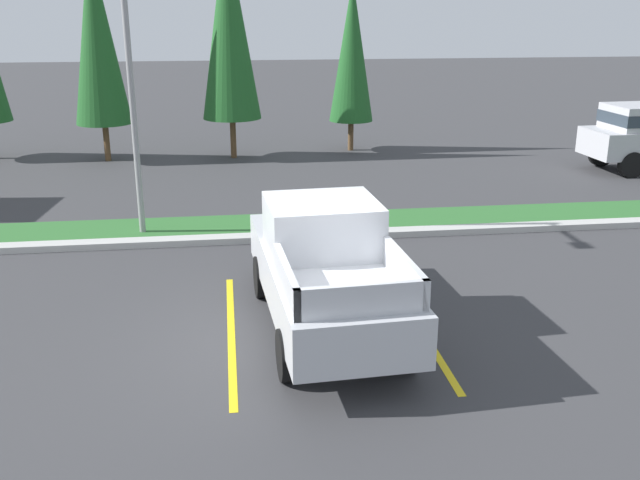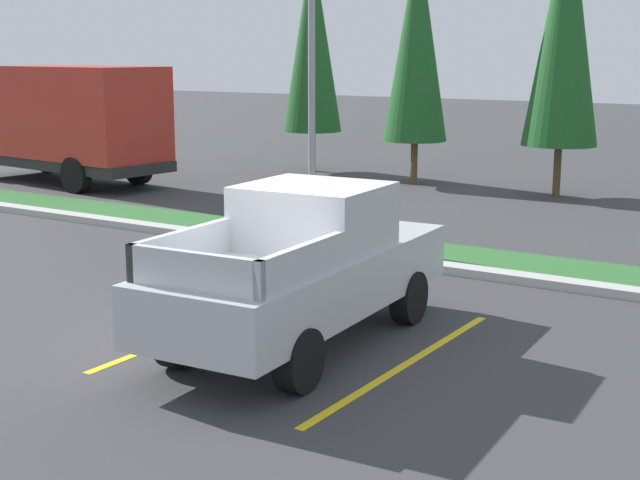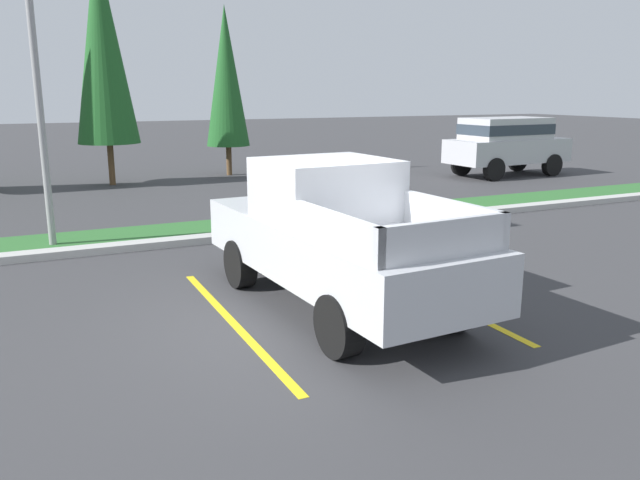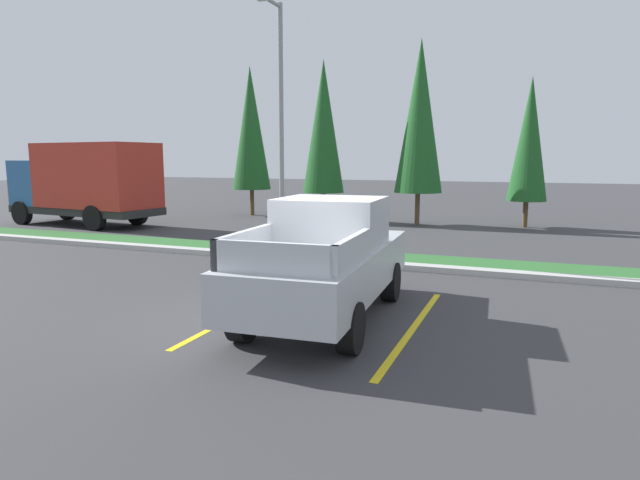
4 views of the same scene
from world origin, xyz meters
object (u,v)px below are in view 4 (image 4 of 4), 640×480
(cypress_tree_left_inner, at_px, (323,127))
(street_light, at_px, (279,112))
(cargo_truck_distant, at_px, (86,181))
(cypress_tree_right_inner, at_px, (529,140))
(cypress_tree_leftmost, at_px, (251,129))
(cypress_tree_center, at_px, (420,117))
(pickup_truck_main, at_px, (327,260))

(cypress_tree_left_inner, bearing_deg, street_light, -76.93)
(cargo_truck_distant, relative_size, cypress_tree_right_inner, 1.16)
(cypress_tree_leftmost, xyz_separation_m, cypress_tree_left_inner, (4.14, -0.92, -0.06))
(cargo_truck_distant, distance_m, street_light, 11.31)
(cypress_tree_left_inner, height_order, cypress_tree_center, cypress_tree_center)
(cypress_tree_right_inner, bearing_deg, cypress_tree_leftmost, 179.25)
(cypress_tree_right_inner, bearing_deg, pickup_truck_main, -101.45)
(cypress_tree_center, xyz_separation_m, cypress_tree_right_inner, (4.26, 0.79, -0.95))
(pickup_truck_main, distance_m, cypress_tree_leftmost, 18.12)
(cargo_truck_distant, xyz_separation_m, cypress_tree_right_inner, (17.07, 6.02, 1.69))
(street_light, relative_size, cypress_tree_center, 0.92)
(pickup_truck_main, bearing_deg, street_light, 123.05)
(street_light, height_order, cypress_tree_leftmost, cypress_tree_leftmost)
(cargo_truck_distant, distance_m, cypress_tree_right_inner, 18.18)
(cargo_truck_distant, height_order, street_light, street_light)
(pickup_truck_main, relative_size, cypress_tree_center, 0.70)
(cypress_tree_right_inner, bearing_deg, cypress_tree_center, -169.51)
(cypress_tree_leftmost, xyz_separation_m, cypress_tree_right_inner, (12.67, -0.17, -0.69))
(pickup_truck_main, height_order, street_light, street_light)
(cargo_truck_distant, distance_m, cypress_tree_leftmost, 7.96)
(cypress_tree_left_inner, bearing_deg, cypress_tree_right_inner, 5.05)
(cargo_truck_distant, xyz_separation_m, cypress_tree_leftmost, (4.41, 6.19, 2.37))
(cypress_tree_left_inner, bearing_deg, cypress_tree_leftmost, 167.47)
(cypress_tree_right_inner, bearing_deg, cargo_truck_distant, -160.57)
(pickup_truck_main, bearing_deg, cypress_tree_left_inner, 111.44)
(street_light, distance_m, cypress_tree_leftmost, 11.40)
(street_light, xyz_separation_m, cypress_tree_center, (2.25, 8.64, 0.42))
(cypress_tree_left_inner, distance_m, cypress_tree_right_inner, 8.59)
(cypress_tree_center, bearing_deg, cypress_tree_right_inner, 10.49)
(street_light, bearing_deg, pickup_truck_main, -56.95)
(pickup_truck_main, xyz_separation_m, cypress_tree_left_inner, (-5.53, 14.08, 3.12))
(pickup_truck_main, xyz_separation_m, cypress_tree_leftmost, (-9.66, 15.00, 3.18))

